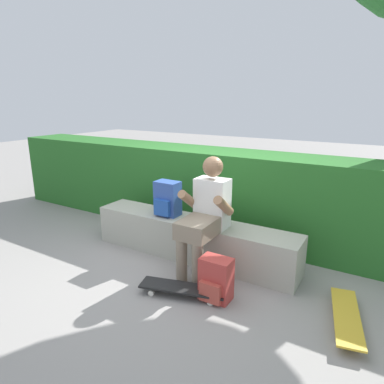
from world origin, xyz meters
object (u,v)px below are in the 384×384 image
at_px(skateboard_beside_bench, 347,316).
at_px(backpack_on_bench, 167,199).
at_px(bench_main, 192,238).
at_px(skateboard_near_person, 183,288).
at_px(person_skater, 206,212).
at_px(backpack_on_ground, 216,280).

bearing_deg(skateboard_beside_bench, backpack_on_bench, 168.91).
height_order(bench_main, skateboard_near_person, bench_main).
bearing_deg(bench_main, skateboard_near_person, -65.43).
height_order(bench_main, backpack_on_bench, backpack_on_bench).
bearing_deg(skateboard_near_person, bench_main, 114.57).
height_order(bench_main, person_skater, person_skater).
bearing_deg(bench_main, person_skater, -36.41).
bearing_deg(skateboard_beside_bench, person_skater, 172.04).
bearing_deg(backpack_on_bench, person_skater, -18.04).
bearing_deg(bench_main, backpack_on_bench, -178.35).
xyz_separation_m(person_skater, skateboard_near_person, (0.05, -0.52, -0.57)).
relative_size(bench_main, skateboard_beside_bench, 2.96).
bearing_deg(skateboard_beside_bench, bench_main, 166.52).
distance_m(person_skater, backpack_on_bench, 0.64).
bearing_deg(backpack_on_bench, bench_main, 1.65).
relative_size(person_skater, skateboard_beside_bench, 1.46).
relative_size(bench_main, backpack_on_ground, 6.10).
bearing_deg(skateboard_beside_bench, backpack_on_ground, -168.37).
height_order(bench_main, skateboard_beside_bench, bench_main).
relative_size(person_skater, backpack_on_bench, 3.00).
bearing_deg(skateboard_near_person, person_skater, 95.71).
bearing_deg(backpack_on_ground, skateboard_near_person, -159.39).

